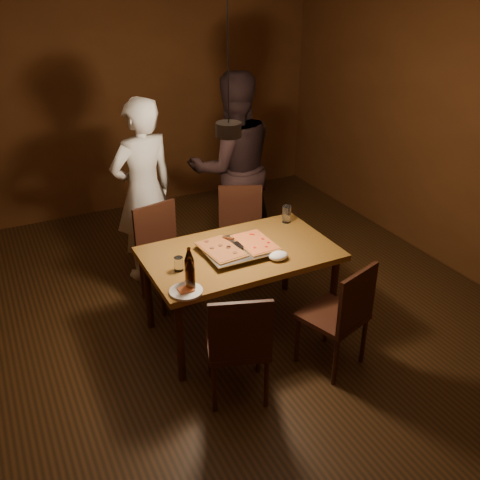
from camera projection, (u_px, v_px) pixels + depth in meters
name	position (u px, v px, depth m)	size (l,w,h in m)	color
room_shell	(229.00, 177.00, 3.87)	(6.00, 6.00, 6.00)	#3C2310
dining_table	(240.00, 259.00, 4.26)	(1.50, 0.90, 0.75)	brown
chair_far_left	(162.00, 245.00, 4.78)	(0.50, 0.50, 0.49)	#38190F
chair_far_right	(241.00, 224.00, 5.16)	(0.56, 0.56, 0.49)	#38190F
chair_near_left	(239.00, 338.00, 3.59)	(0.54, 0.54, 0.49)	#38190F
chair_near_right	(343.00, 309.00, 3.89)	(0.53, 0.53, 0.49)	#38190F
pizza_tray	(238.00, 250.00, 4.20)	(0.55, 0.45, 0.05)	silver
pizza_meat	(221.00, 249.00, 4.14)	(0.26, 0.41, 0.02)	maroon
pizza_cheese	(255.00, 242.00, 4.24)	(0.25, 0.40, 0.02)	gold
spatula	(239.00, 245.00, 4.19)	(0.09, 0.24, 0.04)	silver
beer_bottle_a	(190.00, 274.00, 3.67)	(0.07, 0.07, 0.26)	black
beer_bottle_b	(189.00, 265.00, 3.76)	(0.07, 0.07, 0.27)	black
water_glass_left	(179.00, 264.00, 3.94)	(0.07, 0.07, 0.11)	silver
water_glass_right	(287.00, 214.00, 4.67)	(0.07, 0.07, 0.15)	silver
plate_slice	(186.00, 291.00, 3.70)	(0.23, 0.23, 0.03)	white
napkin	(278.00, 256.00, 4.09)	(0.16, 0.12, 0.06)	white
diner_white	(144.00, 192.00, 4.99)	(0.64, 0.42, 1.76)	silver
diner_dark	(233.00, 167.00, 5.38)	(0.92, 0.72, 1.90)	black
pendant_lamp	(229.00, 128.00, 3.70)	(0.18, 0.18, 1.10)	black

